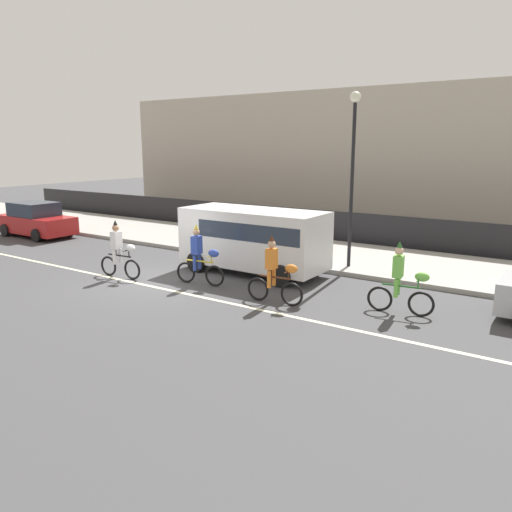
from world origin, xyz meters
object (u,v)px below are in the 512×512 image
Objects in this scene: parked_van_white at (255,236)px; parked_car_red at (36,220)px; parade_cyclist_zebra at (120,253)px; parade_cyclist_lime at (402,283)px; parade_cyclist_cobalt at (200,258)px; street_lamp_post at (353,155)px; parade_cyclist_orange at (275,274)px.

parked_van_white reaches higher than parked_car_red.
parade_cyclist_zebra is 1.00× the size of parade_cyclist_lime.
parade_cyclist_lime is (8.85, 1.57, 0.00)m from parade_cyclist_zebra.
parked_van_white is at bearing 0.03° from parked_car_red.
parade_cyclist_zebra and parade_cyclist_cobalt have the same top height.
parade_cyclist_cobalt is 6.17m from parade_cyclist_lime.
parade_cyclist_cobalt is 0.47× the size of parked_car_red.
parked_car_red is at bearing -179.97° from parked_van_white.
parade_cyclist_zebra is 0.33× the size of street_lamp_post.
parade_cyclist_lime is 18.22m from parked_car_red.
parked_van_white is at bearing 74.31° from parade_cyclist_cobalt.
parked_car_red is (-12.65, -0.01, -0.50)m from parked_van_white.
parked_van_white is 1.22× the size of parked_car_red.
parade_cyclist_cobalt is at bearing -173.14° from parade_cyclist_lime.
parade_cyclist_zebra is 1.00× the size of parade_cyclist_cobalt.
parade_cyclist_lime is at bearing 10.05° from parade_cyclist_zebra.
parade_cyclist_lime is (3.17, 1.07, 0.00)m from parade_cyclist_orange.
parade_cyclist_cobalt is at bearing -105.69° from parked_van_white.
parked_car_red is 15.64m from street_lamp_post.
street_lamp_post reaches higher than parked_car_red.
parade_cyclist_lime is at bearing 18.65° from parade_cyclist_orange.
parade_cyclist_cobalt is 1.00× the size of parade_cyclist_lime.
parade_cyclist_orange is 15.20m from parked_car_red.
parked_van_white is (0.61, 2.17, 0.44)m from parade_cyclist_cobalt.
parade_cyclist_zebra is at bearing -174.97° from parade_cyclist_orange.
street_lamp_post reaches higher than parade_cyclist_cobalt.
parade_cyclist_orange is (5.69, 0.50, 0.00)m from parade_cyclist_zebra.
parade_cyclist_zebra is at bearing -17.85° from parked_car_red.
parked_van_white reaches higher than parade_cyclist_lime.
parked_van_white reaches higher than parade_cyclist_orange.
parade_cyclist_cobalt is 2.98m from parade_cyclist_orange.
parade_cyclist_zebra is 0.38× the size of parked_van_white.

